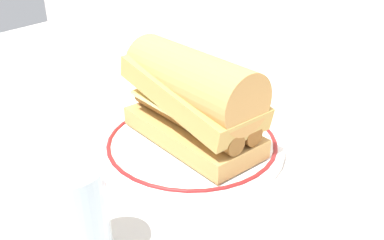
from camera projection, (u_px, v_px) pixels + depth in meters
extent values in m
plane|color=silver|center=(191.00, 140.00, 0.61)|extent=(1.50, 1.50, 0.00)
cylinder|color=white|center=(192.00, 145.00, 0.58)|extent=(0.26, 0.26, 0.01)
torus|color=maroon|center=(192.00, 141.00, 0.58)|extent=(0.24, 0.24, 0.01)
cube|color=tan|center=(192.00, 131.00, 0.57)|extent=(0.22, 0.14, 0.03)
cylinder|color=#8F5D29|center=(184.00, 117.00, 0.55)|extent=(0.20, 0.07, 0.03)
cylinder|color=brown|center=(200.00, 111.00, 0.57)|extent=(0.20, 0.07, 0.03)
cube|color=#EAD67A|center=(192.00, 103.00, 0.55)|extent=(0.18, 0.12, 0.01)
cube|color=tan|center=(192.00, 91.00, 0.55)|extent=(0.22, 0.14, 0.07)
cylinder|color=tan|center=(192.00, 80.00, 0.54)|extent=(0.22, 0.12, 0.08)
cylinder|color=silver|center=(77.00, 217.00, 0.38)|extent=(0.06, 0.06, 0.11)
cylinder|color=gold|center=(80.00, 235.00, 0.39)|extent=(0.05, 0.05, 0.06)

